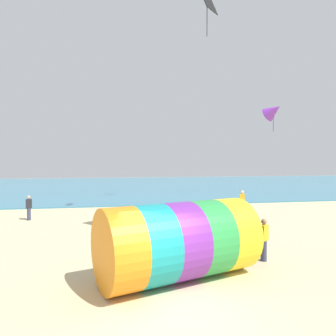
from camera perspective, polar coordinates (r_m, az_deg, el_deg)
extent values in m
plane|color=#CCBA8C|center=(8.67, 0.18, -25.91)|extent=(120.00, 120.00, 0.00)
cube|color=teal|center=(45.83, -8.11, -3.36)|extent=(120.00, 40.00, 0.10)
cylinder|color=orange|center=(9.48, -9.43, -15.10)|extent=(1.80, 2.77, 2.57)
cylinder|color=teal|center=(9.85, -3.48, -14.44)|extent=(1.80, 2.77, 2.57)
cylinder|color=purple|center=(10.31, 1.95, -13.70)|extent=(1.80, 2.77, 2.57)
cylinder|color=green|center=(10.85, 6.84, -12.93)|extent=(1.80, 2.77, 2.57)
cylinder|color=yellow|center=(11.47, 11.22, -12.16)|extent=(1.80, 2.77, 2.57)
cylinder|color=black|center=(11.81, 13.30, -11.77)|extent=(0.80, 2.26, 2.36)
cylinder|color=#383D56|center=(12.83, 17.77, -14.76)|extent=(0.24, 0.24, 0.82)
cube|color=yellow|center=(12.65, 17.79, -11.64)|extent=(0.42, 0.38, 0.61)
sphere|color=#9E7051|center=(12.55, 17.81, -9.70)|extent=(0.22, 0.22, 0.22)
cylinder|color=black|center=(15.52, 7.44, 26.12)|extent=(0.03, 0.03, 1.46)
cone|color=purple|center=(19.50, 19.45, 10.25)|extent=(1.43, 1.54, 1.25)
cylinder|color=#4C1E6B|center=(19.40, 19.42, 8.04)|extent=(0.03, 0.03, 1.01)
cylinder|color=#383D56|center=(22.33, 13.95, -7.63)|extent=(0.24, 0.24, 0.88)
cube|color=yellow|center=(22.22, 13.96, -5.68)|extent=(0.41, 0.33, 0.66)
sphere|color=beige|center=(22.17, 13.97, -4.47)|extent=(0.24, 0.24, 0.24)
cylinder|color=#383D56|center=(22.01, -24.96, -7.98)|extent=(0.24, 0.24, 0.80)
cube|color=#232328|center=(21.91, -24.98, -6.18)|extent=(0.41, 0.33, 0.60)
sphere|color=tan|center=(21.85, -25.00, -5.06)|extent=(0.22, 0.22, 0.22)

